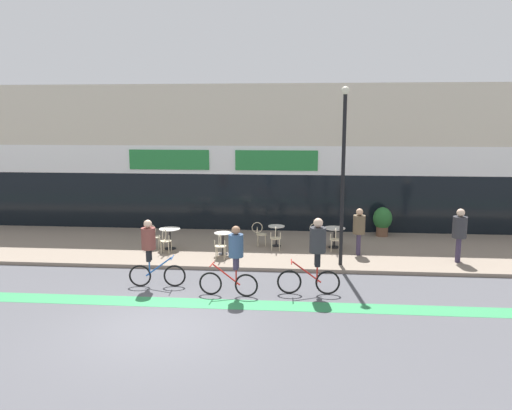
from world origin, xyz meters
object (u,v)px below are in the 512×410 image
Objects in this scene: cafe_chair_0_near at (165,239)px; cafe_chair_0_side at (153,235)px; bistro_table_3 at (334,233)px; cafe_chair_2_side at (260,232)px; cyclist_0 at (234,256)px; cafe_chair_2_near at (276,236)px; cyclist_1 at (316,250)px; cafe_chair_1_near at (220,244)px; cyclist_2 at (151,248)px; pedestrian_far_end at (359,227)px; lamp_post at (343,165)px; cafe_chair_3_near at (335,238)px; bistro_table_1 at (223,239)px; bistro_table_0 at (170,234)px; bistro_table_2 at (276,232)px; pedestrian_near_end at (460,230)px; planter_pot at (382,220)px; cafe_chair_3_side at (317,233)px.

cafe_chair_0_near is 1.00× the size of cafe_chair_0_side.
cafe_chair_2_side reaches higher than bistro_table_3.
cyclist_0 reaches higher than cafe_chair_2_side.
cafe_chair_2_near is 0.42× the size of cyclist_1.
bistro_table_3 is at bearing -64.35° from cafe_chair_1_near.
cyclist_0 is at bearing -18.13° from cyclist_2.
pedestrian_far_end is at bearing -17.35° from cafe_chair_2_side.
cafe_chair_0_near is 1.00× the size of cafe_chair_1_near.
lamp_post reaches higher than cyclist_1.
cafe_chair_3_near is 0.45× the size of cyclist_0.
cafe_chair_2_near and cafe_chair_2_side have the same top height.
bistro_table_1 is at bearing -72.67° from cyclist_0.
bistro_table_0 is 0.35× the size of cyclist_1.
cafe_chair_0_near and cafe_chair_2_side have the same top height.
bistro_table_2 is 4.16m from lamp_post.
cafe_chair_0_near is 0.42× the size of cyclist_1.
cafe_chair_1_near is 1.00× the size of cafe_chair_3_near.
cafe_chair_3_near is (2.14, -0.65, -0.02)m from bistro_table_2.
pedestrian_near_end is at bearing -4.63° from bistro_table_0.
cafe_chair_1_near is 0.76× the size of planter_pot.
bistro_table_1 is 0.99× the size of bistro_table_3.
cafe_chair_0_near is (-6.02, -1.34, -0.02)m from bistro_table_3.
lamp_post is at bearing -111.35° from cyclist_1.
bistro_table_1 reaches higher than bistro_table_0.
bistro_table_3 is 4.30m from pedestrian_near_end.
bistro_table_0 is at bearing -4.98° from cafe_chair_0_side.
bistro_table_0 is 5.44m from cafe_chair_3_side.
cafe_chair_2_near is 1.64m from cafe_chair_3_side.
bistro_table_1 is 0.36× the size of cyclist_1.
cafe_chair_1_near is at bearing -70.22° from cyclist_0.
bistro_table_2 reaches higher than bistro_table_3.
cyclist_0 is at bearing 149.27° from cafe_chair_3_near.
pedestrian_far_end reaches higher than cafe_chair_3_side.
cafe_chair_0_near is 8.77m from planter_pot.
cafe_chair_3_side is 0.50× the size of pedestrian_near_end.
cafe_chair_2_near is (4.49, 0.12, 0.00)m from cafe_chair_0_side.
lamp_post is at bearing 24.79° from pedestrian_near_end.
cafe_chair_3_side is at bearing -94.45° from cyclist_1.
cafe_chair_0_near is 3.26m from cyclist_2.
bistro_table_0 is 6.82m from lamp_post.
cafe_chair_0_near is at bearing 7.44° from pedestrian_far_end.
cafe_chair_0_near and cafe_chair_3_side have the same top height.
pedestrian_near_end is at bearing -87.34° from cafe_chair_1_near.
pedestrian_far_end reaches higher than cafe_chair_2_side.
cafe_chair_0_near is 3.94m from cafe_chair_2_near.
pedestrian_far_end is at bearing -113.64° from planter_pot.
cafe_chair_2_near and cafe_chair_3_side have the same top height.
cyclist_0 reaches higher than cafe_chair_0_near.
pedestrian_near_end is (10.01, -0.18, 0.55)m from cafe_chair_0_near.
bistro_table_1 is 3.64m from cyclist_2.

